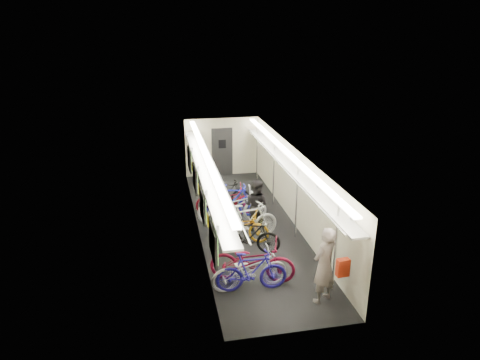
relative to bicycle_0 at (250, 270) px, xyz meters
name	(u,v)px	position (x,y,z in m)	size (l,w,h in m)	color
train_car_shell	(231,169)	(0.26, 4.00, 1.17)	(10.00, 10.00, 10.00)	black
bicycle_0	(250,270)	(0.00, 0.00, 0.00)	(0.64, 1.85, 0.97)	silver
bicycle_1	(252,271)	(0.02, -0.11, 0.02)	(0.47, 1.68, 1.01)	#271BA7
bicycle_2	(252,261)	(0.13, 0.30, 0.06)	(0.72, 2.07, 1.09)	maroon
bicycle_3	(250,236)	(0.36, 1.65, 0.02)	(0.47, 1.68, 1.01)	black
bicycle_4	(239,225)	(0.21, 2.43, -0.02)	(0.62, 1.77, 0.93)	orange
bicycle_5	(247,222)	(0.46, 2.42, 0.08)	(0.53, 1.88, 1.13)	silver
bicycle_6	(232,206)	(0.21, 3.60, 0.09)	(0.76, 2.19, 1.15)	silver
bicycle_7	(232,200)	(0.30, 4.12, 0.07)	(0.52, 1.85, 1.11)	#1C22AA
bicycle_8	(225,200)	(0.11, 4.29, 0.02)	(0.68, 1.94, 1.02)	maroon
bicycle_9	(226,194)	(0.21, 4.82, 0.01)	(0.47, 1.65, 0.99)	black
passenger_near	(324,265)	(1.50, -0.80, 0.42)	(0.66, 0.43, 1.82)	gray
passenger_mid	(256,205)	(0.84, 2.98, 0.33)	(0.79, 0.61, 1.62)	black
backpack	(343,267)	(1.59, -1.53, 0.80)	(0.26, 0.14, 0.38)	#AC2911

